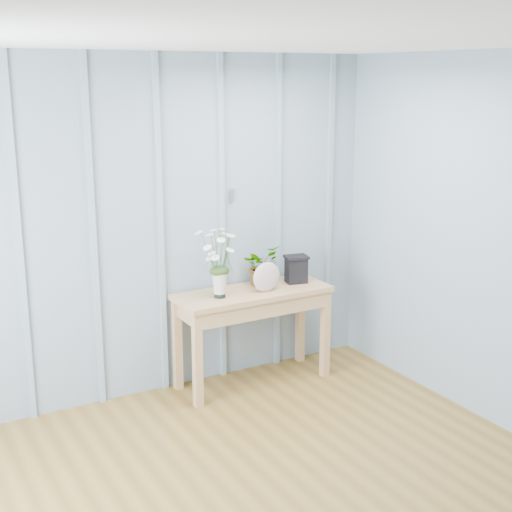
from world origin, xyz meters
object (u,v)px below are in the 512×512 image
daisy_vase (219,254)px  carved_box (296,269)px  sideboard (253,305)px  felt_disc_vessel (266,277)px

daisy_vase → carved_box: (0.70, 0.05, -0.22)m
sideboard → daisy_vase: size_ratio=2.27×
daisy_vase → felt_disc_vessel: (0.37, -0.05, -0.21)m
sideboard → carved_box: (0.40, 0.02, 0.23)m
carved_box → daisy_vase: bearing=-175.9°
daisy_vase → felt_disc_vessel: size_ratio=2.31×
felt_disc_vessel → carved_box: (0.33, 0.10, -0.00)m
sideboard → felt_disc_vessel: 0.25m
felt_disc_vessel → carved_box: bearing=15.2°
felt_disc_vessel → carved_box: felt_disc_vessel is taller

